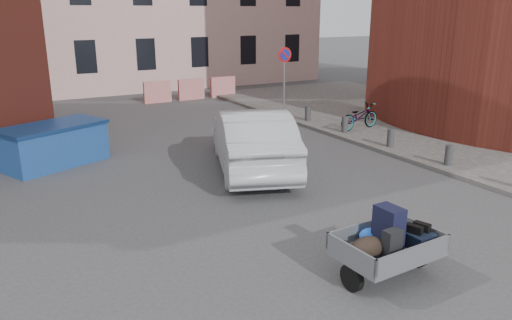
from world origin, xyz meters
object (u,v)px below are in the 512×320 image
silver_car (252,139)px  bicycle (359,116)px  dumpster (54,145)px  trailer (387,244)px

silver_car → bicycle: 5.71m
dumpster → silver_car: bearing=-57.3°
trailer → dumpster: (-3.64, 9.19, -0.03)m
trailer → dumpster: bearing=109.2°
dumpster → silver_car: (4.60, -3.06, 0.26)m
silver_car → bicycle: size_ratio=2.93×
trailer → silver_car: silver_car is taller
dumpster → bicycle: dumpster is taller
silver_car → bicycle: bearing=-140.2°
dumpster → silver_car: size_ratio=0.61×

